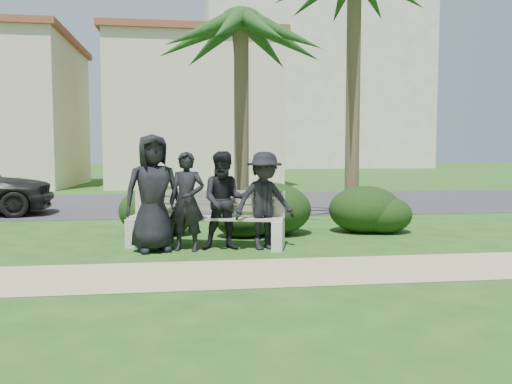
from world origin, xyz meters
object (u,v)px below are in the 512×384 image
park_bench (206,222)px  man_c (225,201)px  palm_left (241,23)px  man_a (153,193)px  man_d (264,201)px  man_b (187,201)px

park_bench → man_c: (0.30, -0.32, 0.39)m
park_bench → palm_left: (0.87, 2.38, 3.94)m
man_c → man_a: bearing=-176.1°
man_d → man_b: bearing=163.9°
man_b → palm_left: bearing=82.4°
man_b → man_c: size_ratio=1.00×
park_bench → palm_left: 4.69m
man_b → park_bench: bearing=62.2°
park_bench → man_b: man_b is taller
man_b → man_c: man_c is taller
man_d → palm_left: size_ratio=0.30×
man_a → man_b: man_a is taller
man_b → palm_left: 4.62m
man_a → palm_left: 4.67m
park_bench → man_d: bearing=-5.7°
man_c → man_d: bearing=0.4°
park_bench → man_d: (0.95, -0.36, 0.39)m
man_b → man_d: (1.26, -0.04, -0.00)m
man_c → park_bench: bearing=137.7°
man_a → man_c: size_ratio=1.17×
palm_left → man_a: bearing=-122.5°
man_b → palm_left: size_ratio=0.30×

